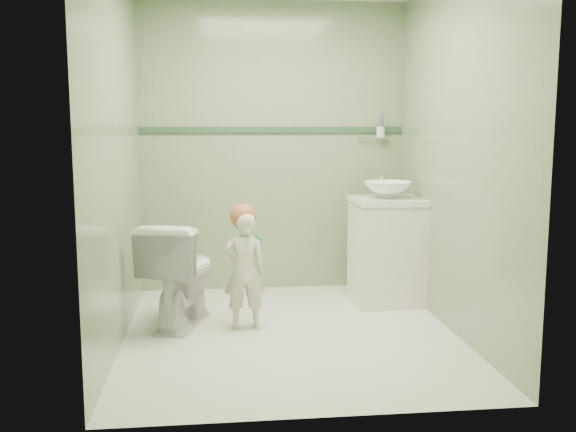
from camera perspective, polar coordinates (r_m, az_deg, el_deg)
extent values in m
plane|color=silver|center=(4.38, 0.23, -10.43)|extent=(2.50, 2.50, 0.00)
cube|color=gray|center=(5.40, -1.33, 6.07)|extent=(2.20, 0.04, 2.40)
cube|color=gray|center=(2.92, 3.11, 4.28)|extent=(2.20, 0.04, 2.40)
cube|color=gray|center=(4.17, -15.00, 5.18)|extent=(0.04, 2.50, 2.40)
cube|color=gray|center=(4.42, 14.60, 5.35)|extent=(0.04, 2.50, 2.40)
cube|color=#2E4C36|center=(5.38, -1.32, 7.66)|extent=(2.20, 0.02, 0.05)
cube|color=silver|center=(5.10, 8.72, -3.20)|extent=(0.52, 0.50, 0.80)
cube|color=white|center=(5.04, 8.82, 1.37)|extent=(0.54, 0.52, 0.04)
imported|color=white|center=(5.03, 8.85, 2.32)|extent=(0.37, 0.37, 0.13)
cylinder|color=silver|center=(5.22, 8.28, 3.16)|extent=(0.03, 0.03, 0.18)
cylinder|color=silver|center=(5.16, 8.44, 4.00)|extent=(0.02, 0.12, 0.02)
cylinder|color=silver|center=(5.49, 7.55, 6.87)|extent=(0.26, 0.02, 0.02)
cylinder|color=silver|center=(5.48, 8.23, 7.38)|extent=(0.07, 0.07, 0.09)
cylinder|color=#CA4141|center=(5.49, 8.36, 8.11)|extent=(0.01, 0.01, 0.17)
cylinder|color=purple|center=(5.47, 8.29, 8.11)|extent=(0.01, 0.01, 0.17)
cylinder|color=#CA4141|center=(5.47, 8.30, 8.11)|extent=(0.01, 0.01, 0.17)
cylinder|color=blue|center=(5.47, 8.12, 8.11)|extent=(0.01, 0.01, 0.17)
imported|color=white|center=(4.55, -9.55, -5.00)|extent=(0.60, 0.81, 0.74)
imported|color=beige|center=(4.40, -3.91, -4.88)|extent=(0.31, 0.22, 0.81)
sphere|color=#A55A34|center=(4.36, -3.98, -0.07)|extent=(0.18, 0.18, 0.18)
cylinder|color=#16876A|center=(4.24, -2.64, -2.00)|extent=(0.06, 0.14, 0.06)
cube|color=white|center=(4.27, -3.55, -1.39)|extent=(0.03, 0.03, 0.02)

